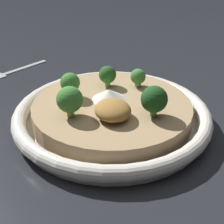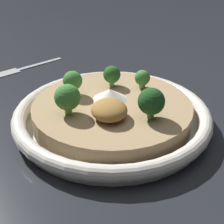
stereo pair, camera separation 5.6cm
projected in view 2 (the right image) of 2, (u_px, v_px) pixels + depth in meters
ground_plane at (112, 125)px, 0.57m from camera, size 6.00×6.00×0.00m
risotto_bowl at (112, 115)px, 0.56m from camera, size 0.32×0.32×0.04m
cheese_sprinkle at (108, 95)px, 0.56m from camera, size 0.06×0.06×0.02m
crispy_onion_garnish at (109, 110)px, 0.50m from camera, size 0.06×0.05×0.03m
broccoli_front_right at (142, 78)px, 0.59m from camera, size 0.03×0.03×0.03m
broccoli_back_left at (67, 98)px, 0.51m from camera, size 0.04×0.04×0.05m
broccoli_right at (112, 75)px, 0.60m from camera, size 0.03×0.03×0.04m
broccoli_back at (73, 81)px, 0.57m from camera, size 0.03×0.03×0.04m
broccoli_left at (151, 102)px, 0.50m from camera, size 0.04×0.04×0.05m
fork_utensil at (24, 68)px, 0.78m from camera, size 0.09×0.15×0.00m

